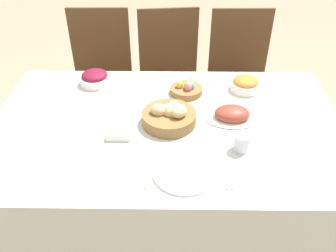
{
  "coord_description": "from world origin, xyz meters",
  "views": [
    {
      "loc": [
        0.02,
        -1.37,
        1.74
      ],
      "look_at": [
        0.0,
        -0.08,
        0.8
      ],
      "focal_mm": 38.0,
      "sensor_mm": 36.0,
      "label": 1
    }
  ],
  "objects_px": {
    "carrot_bowl": "(245,84)",
    "fork": "(146,172)",
    "chair_far_left": "(101,77)",
    "chair_far_center": "(170,77)",
    "egg_basket": "(187,89)",
    "beet_salad_bowl": "(95,78)",
    "chair_far_right": "(239,78)",
    "butter_dish": "(119,135)",
    "bread_basket": "(170,116)",
    "drinking_cup": "(241,143)",
    "ham_platter": "(232,115)",
    "dinner_plate": "(184,172)",
    "spoon": "(231,173)",
    "knife": "(223,173)"
  },
  "relations": [
    {
      "from": "bread_basket",
      "to": "drinking_cup",
      "type": "height_order",
      "value": "bread_basket"
    },
    {
      "from": "butter_dish",
      "to": "bread_basket",
      "type": "bearing_deg",
      "value": 25.89
    },
    {
      "from": "bread_basket",
      "to": "spoon",
      "type": "distance_m",
      "value": 0.42
    },
    {
      "from": "ham_platter",
      "to": "knife",
      "type": "height_order",
      "value": "ham_platter"
    },
    {
      "from": "chair_far_left",
      "to": "butter_dish",
      "type": "height_order",
      "value": "chair_far_left"
    },
    {
      "from": "chair_far_left",
      "to": "fork",
      "type": "relative_size",
      "value": 5.62
    },
    {
      "from": "chair_far_center",
      "to": "fork",
      "type": "height_order",
      "value": "chair_far_center"
    },
    {
      "from": "chair_far_left",
      "to": "carrot_bowl",
      "type": "xyz_separation_m",
      "value": [
        0.9,
        -0.57,
        0.27
      ]
    },
    {
      "from": "egg_basket",
      "to": "drinking_cup",
      "type": "height_order",
      "value": "same"
    },
    {
      "from": "chair_far_center",
      "to": "drinking_cup",
      "type": "bearing_deg",
      "value": -80.64
    },
    {
      "from": "bread_basket",
      "to": "knife",
      "type": "height_order",
      "value": "bread_basket"
    },
    {
      "from": "dinner_plate",
      "to": "butter_dish",
      "type": "xyz_separation_m",
      "value": [
        -0.29,
        0.23,
        0.01
      ]
    },
    {
      "from": "beet_salad_bowl",
      "to": "dinner_plate",
      "type": "height_order",
      "value": "beet_salad_bowl"
    },
    {
      "from": "butter_dish",
      "to": "chair_far_left",
      "type": "bearing_deg",
      "value": 105.12
    },
    {
      "from": "chair_far_left",
      "to": "egg_basket",
      "type": "xyz_separation_m",
      "value": [
        0.59,
        -0.61,
        0.26
      ]
    },
    {
      "from": "bread_basket",
      "to": "chair_far_right",
      "type": "bearing_deg",
      "value": 61.43
    },
    {
      "from": "chair_far_left",
      "to": "drinking_cup",
      "type": "xyz_separation_m",
      "value": [
        0.8,
        -1.08,
        0.27
      ]
    },
    {
      "from": "carrot_bowl",
      "to": "knife",
      "type": "relative_size",
      "value": 0.91
    },
    {
      "from": "drinking_cup",
      "to": "carrot_bowl",
      "type": "bearing_deg",
      "value": 78.81
    },
    {
      "from": "bread_basket",
      "to": "dinner_plate",
      "type": "xyz_separation_m",
      "value": [
        0.06,
        -0.34,
        -0.04
      ]
    },
    {
      "from": "ham_platter",
      "to": "spoon",
      "type": "relative_size",
      "value": 1.49
    },
    {
      "from": "chair_far_left",
      "to": "bread_basket",
      "type": "bearing_deg",
      "value": -62.09
    },
    {
      "from": "dinner_plate",
      "to": "drinking_cup",
      "type": "relative_size",
      "value": 3.26
    },
    {
      "from": "chair_far_right",
      "to": "drinking_cup",
      "type": "xyz_separation_m",
      "value": [
        -0.18,
        -1.08,
        0.27
      ]
    },
    {
      "from": "bread_basket",
      "to": "knife",
      "type": "bearing_deg",
      "value": -57.63
    },
    {
      "from": "chair_far_left",
      "to": "butter_dish",
      "type": "distance_m",
      "value": 1.07
    },
    {
      "from": "fork",
      "to": "spoon",
      "type": "height_order",
      "value": "same"
    },
    {
      "from": "chair_far_left",
      "to": "egg_basket",
      "type": "bearing_deg",
      "value": -47.52
    },
    {
      "from": "chair_far_right",
      "to": "chair_far_left",
      "type": "distance_m",
      "value": 0.98
    },
    {
      "from": "ham_platter",
      "to": "chair_far_right",
      "type": "bearing_deg",
      "value": 77.48
    },
    {
      "from": "ham_platter",
      "to": "carrot_bowl",
      "type": "height_order",
      "value": "carrot_bowl"
    },
    {
      "from": "chair_far_right",
      "to": "carrot_bowl",
      "type": "relative_size",
      "value": 6.16
    },
    {
      "from": "egg_basket",
      "to": "beet_salad_bowl",
      "type": "relative_size",
      "value": 1.03
    },
    {
      "from": "carrot_bowl",
      "to": "fork",
      "type": "xyz_separation_m",
      "value": [
        -0.5,
        -0.66,
        -0.03
      ]
    },
    {
      "from": "chair_far_center",
      "to": "dinner_plate",
      "type": "xyz_separation_m",
      "value": [
        0.07,
        -1.23,
        0.24
      ]
    },
    {
      "from": "carrot_bowl",
      "to": "dinner_plate",
      "type": "height_order",
      "value": "carrot_bowl"
    },
    {
      "from": "egg_basket",
      "to": "dinner_plate",
      "type": "relative_size",
      "value": 0.67
    },
    {
      "from": "bread_basket",
      "to": "drinking_cup",
      "type": "relative_size",
      "value": 3.26
    },
    {
      "from": "chair_far_right",
      "to": "chair_far_left",
      "type": "relative_size",
      "value": 1.0
    },
    {
      "from": "chair_far_right",
      "to": "chair_far_center",
      "type": "height_order",
      "value": "same"
    },
    {
      "from": "egg_basket",
      "to": "ham_platter",
      "type": "height_order",
      "value": "egg_basket"
    },
    {
      "from": "bread_basket",
      "to": "beet_salad_bowl",
      "type": "height_order",
      "value": "bread_basket"
    },
    {
      "from": "chair_far_left",
      "to": "carrot_bowl",
      "type": "bearing_deg",
      "value": -33.68
    },
    {
      "from": "chair_far_left",
      "to": "chair_far_center",
      "type": "distance_m",
      "value": 0.49
    },
    {
      "from": "egg_basket",
      "to": "fork",
      "type": "bearing_deg",
      "value": -106.24
    },
    {
      "from": "dinner_plate",
      "to": "knife",
      "type": "height_order",
      "value": "dinner_plate"
    },
    {
      "from": "beet_salad_bowl",
      "to": "drinking_cup",
      "type": "distance_m",
      "value": 0.92
    },
    {
      "from": "chair_far_right",
      "to": "drinking_cup",
      "type": "distance_m",
      "value": 1.13
    },
    {
      "from": "egg_basket",
      "to": "beet_salad_bowl",
      "type": "distance_m",
      "value": 0.51
    },
    {
      "from": "egg_basket",
      "to": "spoon",
      "type": "bearing_deg",
      "value": -75.87
    }
  ]
}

